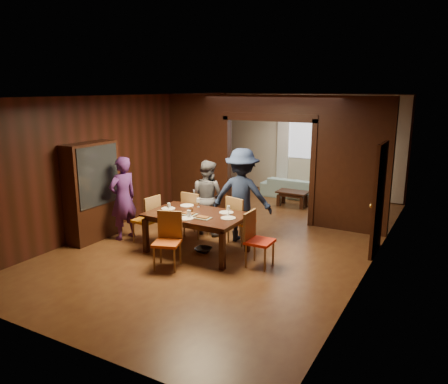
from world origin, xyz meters
The scene contains 32 objects.
floor centered at (0.00, 0.00, 0.00)m, with size 9.00×9.00×0.00m, color #4F2816.
ceiling centered at (0.00, 0.00, 2.90)m, with size 5.50×9.00×0.02m, color silver.
room_walls centered at (0.00, 1.89, 1.51)m, with size 5.52×9.01×2.90m.
person_purple centered at (-2.00, -1.19, 0.86)m, with size 0.63×0.41×1.72m, color #49205E.
person_grey centered at (-0.67, -0.06, 0.79)m, with size 0.77×0.60×1.59m, color #545259.
person_navy centered at (0.17, -0.10, 0.95)m, with size 1.22×0.70×1.90m, color #19233F.
sofa centered at (-0.11, 3.85, 0.28)m, with size 1.91×0.75×0.56m, color #98C5C8.
serving_bowl centered at (-0.17, -1.05, 0.80)m, with size 0.32×0.32×0.08m, color black.
dining_table centered at (-0.27, -1.11, 0.38)m, with size 1.83×1.13×0.76m, color black.
coffee_table centered at (0.14, 2.92, 0.20)m, with size 0.80×0.50×0.40m, color black.
chair_left centered at (-1.48, -1.13, 0.48)m, with size 0.44×0.44×0.97m, color #C46E12, non-canonical shape.
chair_right centered at (1.05, -1.15, 0.48)m, with size 0.44×0.44×0.97m, color red, non-canonical shape.
chair_far_l centered at (-0.79, -0.33, 0.48)m, with size 0.44×0.44×0.97m, color #F04A16, non-canonical shape.
chair_far_r centered at (0.23, -0.24, 0.48)m, with size 0.44×0.44×0.97m, color orange, non-canonical shape.
chair_near centered at (-0.32, -1.99, 0.48)m, with size 0.44×0.44×0.97m, color #BE4811, non-canonical shape.
hutch centered at (-2.53, -1.50, 1.00)m, with size 0.40×1.20×2.00m, color black.
door_right centered at (2.70, 0.50, 1.05)m, with size 0.06×0.90×2.10m, color black.
window_far centered at (0.00, 4.44, 1.70)m, with size 1.20×0.03×1.30m, color silver.
curtain_left centered at (-0.75, 4.40, 1.25)m, with size 0.35×0.06×2.40m, color white.
curtain_right centered at (0.75, 4.40, 1.25)m, with size 0.35×0.06×2.40m, color white.
plate_left centered at (-0.93, -1.10, 0.77)m, with size 0.27×0.27×0.01m, color silver.
plate_far_l centered at (-0.74, -0.73, 0.77)m, with size 0.27×0.27×0.01m, color white.
plate_far_r centered at (0.19, -0.79, 0.77)m, with size 0.27×0.27×0.01m, color silver.
plate_right centered at (0.39, -1.09, 0.77)m, with size 0.27×0.27×0.01m, color silver.
plate_near centered at (-0.26, -1.47, 0.77)m, with size 0.27×0.27×0.01m, color silver.
platter_a centered at (-0.36, -1.24, 0.78)m, with size 0.30×0.20×0.04m, color gray.
platter_b centered at (-0.01, -1.32, 0.78)m, with size 0.30×0.20×0.04m, color gray.
wineglass_left centered at (-0.78, -1.29, 0.85)m, with size 0.08×0.08×0.18m, color silver, non-canonical shape.
wineglass_far centered at (-0.49, -0.70, 0.85)m, with size 0.08×0.08×0.18m, color silver, non-canonical shape.
wineglass_right centered at (0.31, -0.91, 0.85)m, with size 0.08×0.08×0.18m, color silver, non-canonical shape.
tumbler centered at (-0.25, -1.40, 0.83)m, with size 0.07×0.07×0.14m, color silver.
condiment_jar centered at (-0.39, -1.12, 0.82)m, with size 0.08×0.08×0.11m, color #452310, non-canonical shape.
Camera 1 is at (4.00, -7.71, 3.06)m, focal length 35.00 mm.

